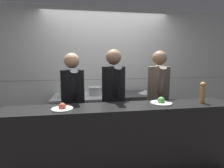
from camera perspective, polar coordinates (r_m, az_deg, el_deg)
The scene contains 14 objects.
ground_plane at distance 2.84m, azimuth 2.08°, elevation -25.46°, with size 14.00×14.00×0.00m, color #383333.
wall_back_tiled at distance 3.65m, azimuth -1.79°, elevation 3.97°, with size 8.00×0.06×2.60m.
oven_range at distance 3.40m, azimuth -9.80°, elevation -11.16°, with size 1.03×0.71×0.90m.
prep_counter at distance 3.54m, azimuth 7.71°, elevation -10.31°, with size 1.01×0.65×0.91m.
pass_counter at distance 2.39m, azimuth 3.31°, elevation -18.83°, with size 2.93×0.45×0.99m.
stock_pot at distance 3.22m, azimuth -13.74°, elevation -2.04°, with size 0.34×0.34×0.22m.
sauce_pot at distance 3.27m, azimuth -5.52°, elevation -2.22°, with size 0.26×0.26×0.16m.
mixing_bowl_steel at distance 3.46m, azimuth 10.83°, elevation -2.44°, with size 0.28×0.28×0.07m.
plated_dish_main at distance 2.11m, azimuth -15.93°, elevation -7.57°, with size 0.25×0.25×0.09m.
plated_dish_appetiser at distance 2.38m, azimuth 15.75°, elevation -5.70°, with size 0.28×0.28×0.10m.
pepper_mill at distance 2.60m, azimuth 27.45°, elevation -2.33°, with size 0.07×0.07×0.28m.
chef_head_cook at distance 2.68m, azimuth -12.55°, elevation -6.08°, with size 0.38×0.73×1.66m.
chef_sous at distance 2.65m, azimuth 0.50°, elevation -5.34°, with size 0.35×0.75×1.71m.
chef_line at distance 2.93m, azimuth 14.75°, elevation -4.41°, with size 0.42×0.74×1.70m.
Camera 1 is at (-0.47, -2.31, 1.59)m, focal length 28.00 mm.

